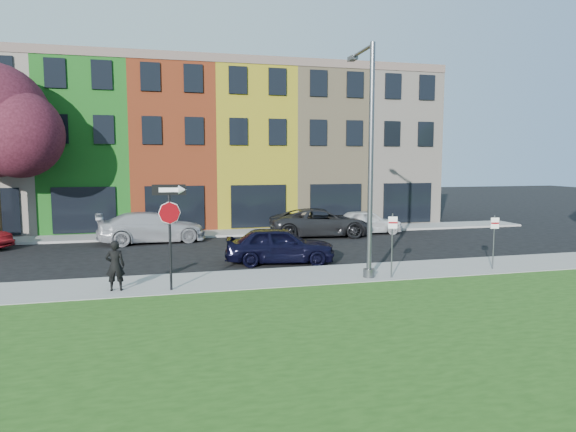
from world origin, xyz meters
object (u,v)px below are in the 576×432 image
object	(u,v)px
sedan_near	(280,245)
man	(115,266)
stop_sign	(170,216)
street_lamp	(369,161)

from	to	relation	value
sedan_near	man	bearing A→B (deg)	129.47
stop_sign	sedan_near	size ratio (longest dim) A/B	0.71
man	sedan_near	distance (m)	7.19
street_lamp	sedan_near	bearing A→B (deg)	126.19
stop_sign	man	xyz separation A→B (m)	(-1.72, 0.37, -1.59)
man	stop_sign	bearing A→B (deg)	169.46
stop_sign	street_lamp	xyz separation A→B (m)	(6.91, 0.32, 1.72)
stop_sign	man	size ratio (longest dim) A/B	2.09
stop_sign	sedan_near	world-z (taller)	stop_sign
man	street_lamp	distance (m)	9.25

